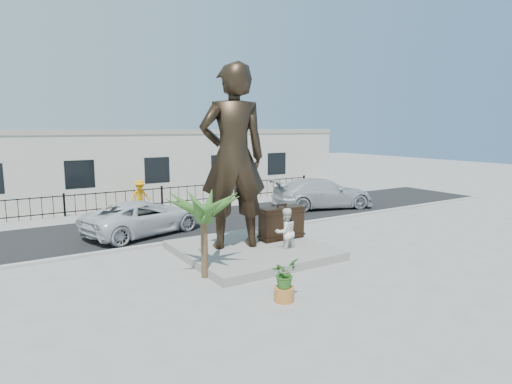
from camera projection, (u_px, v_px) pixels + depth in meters
ground at (285, 262)px, 15.42m from camera, size 100.00×100.00×0.00m
street at (194, 221)px, 22.12m from camera, size 40.00×7.00×0.01m
curb at (226, 234)px, 19.18m from camera, size 40.00×0.25×0.12m
far_sidewalk at (167, 209)px, 25.47m from camera, size 40.00×2.50×0.02m
plinth at (252, 250)px, 16.39m from camera, size 5.20×5.20×0.30m
fence at (162, 197)px, 26.05m from camera, size 22.00×0.10×1.20m
building at (140, 166)px, 29.33m from camera, size 28.00×7.00×4.40m
statue at (233, 157)px, 15.85m from camera, size 2.83×2.23×6.83m
suitcase at (282, 223)px, 17.35m from camera, size 1.88×0.61×1.32m
tourist at (286, 232)px, 16.08m from camera, size 0.93×0.75×1.82m
car_white at (144, 217)px, 19.38m from camera, size 5.98×4.00×1.52m
car_silver at (322, 193)px, 25.70m from camera, size 6.57×4.08×1.78m
worker at (140, 196)px, 24.41m from camera, size 1.31×0.92×1.84m
palm_tree at (205, 277)px, 13.84m from camera, size 1.80×1.80×3.20m
planter at (284, 294)px, 11.91m from camera, size 0.56×0.56×0.40m
shrub at (284, 273)px, 11.82m from camera, size 0.92×0.87×0.81m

